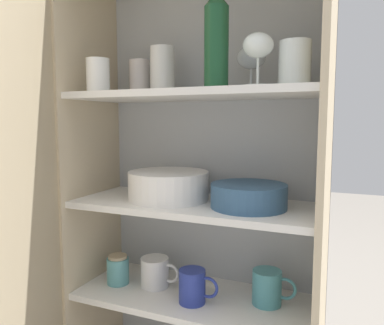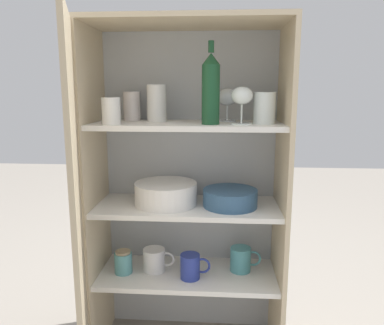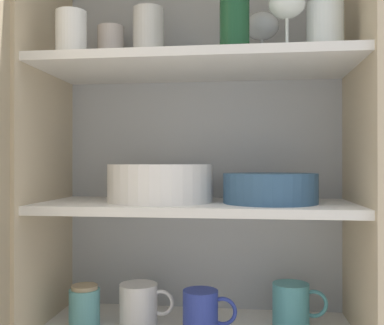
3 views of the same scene
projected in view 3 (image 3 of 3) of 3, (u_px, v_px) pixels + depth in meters
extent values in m
cube|color=#B2B7BC|center=(203.00, 185.00, 1.22)|extent=(0.77, 0.02, 1.33)
cube|color=#CCB793|center=(46.00, 188.00, 1.11)|extent=(0.02, 0.34, 1.33)
cube|color=#CCB793|center=(360.00, 190.00, 1.02)|extent=(0.02, 0.34, 1.33)
cube|color=white|center=(196.00, 206.00, 1.07)|extent=(0.73, 0.30, 0.02)
cube|color=white|center=(196.00, 66.00, 1.07)|extent=(0.73, 0.30, 0.02)
cylinder|color=silver|center=(111.00, 49.00, 1.18)|extent=(0.07, 0.07, 0.12)
cylinder|color=white|center=(149.00, 38.00, 1.12)|extent=(0.08, 0.08, 0.15)
cylinder|color=white|center=(71.00, 34.00, 1.01)|extent=(0.07, 0.07, 0.10)
cylinder|color=white|center=(325.00, 29.00, 1.01)|extent=(0.08, 0.08, 0.12)
cylinder|color=white|center=(262.00, 65.00, 1.11)|extent=(0.07, 0.07, 0.01)
cylinder|color=white|center=(262.00, 52.00, 1.11)|extent=(0.01, 0.01, 0.06)
ellipsoid|color=white|center=(262.00, 26.00, 1.11)|extent=(0.09, 0.09, 0.07)
cylinder|color=white|center=(287.00, 51.00, 0.98)|extent=(0.07, 0.07, 0.01)
cylinder|color=white|center=(287.00, 34.00, 0.98)|extent=(0.01, 0.01, 0.07)
ellipsoid|color=white|center=(287.00, 4.00, 0.98)|extent=(0.08, 0.08, 0.06)
cylinder|color=#194728|center=(235.00, 6.00, 0.99)|extent=(0.07, 0.07, 0.21)
cylinder|color=white|center=(160.00, 200.00, 1.08)|extent=(0.25, 0.25, 0.01)
cylinder|color=white|center=(160.00, 196.00, 1.08)|extent=(0.25, 0.25, 0.01)
cylinder|color=white|center=(160.00, 192.00, 1.08)|extent=(0.25, 0.25, 0.01)
cylinder|color=white|center=(160.00, 189.00, 1.08)|extent=(0.25, 0.25, 0.01)
cylinder|color=white|center=(160.00, 185.00, 1.08)|extent=(0.25, 0.25, 0.01)
cylinder|color=white|center=(160.00, 181.00, 1.08)|extent=(0.25, 0.25, 0.01)
cylinder|color=white|center=(160.00, 177.00, 1.08)|extent=(0.25, 0.25, 0.01)
cylinder|color=white|center=(160.00, 174.00, 1.08)|extent=(0.25, 0.25, 0.01)
cylinder|color=white|center=(160.00, 170.00, 1.08)|extent=(0.25, 0.25, 0.01)
cylinder|color=white|center=(160.00, 166.00, 1.08)|extent=(0.25, 0.25, 0.01)
cylinder|color=#33567A|center=(270.00, 188.00, 1.04)|extent=(0.22, 0.22, 0.07)
torus|color=#33567A|center=(270.00, 175.00, 1.04)|extent=(0.21, 0.21, 0.01)
cylinder|color=white|center=(138.00, 304.00, 1.09)|extent=(0.09, 0.09, 0.10)
torus|color=white|center=(161.00, 303.00, 1.08)|extent=(0.06, 0.01, 0.06)
cylinder|color=#283893|center=(200.00, 313.00, 1.02)|extent=(0.08, 0.08, 0.10)
torus|color=#283893|center=(222.00, 311.00, 1.01)|extent=(0.07, 0.01, 0.07)
cylinder|color=teal|center=(291.00, 305.00, 1.07)|extent=(0.09, 0.09, 0.10)
torus|color=teal|center=(314.00, 304.00, 1.06)|extent=(0.07, 0.01, 0.07)
cylinder|color=#5BA3A8|center=(84.00, 307.00, 1.08)|extent=(0.07, 0.07, 0.09)
cylinder|color=tan|center=(84.00, 287.00, 1.08)|extent=(0.06, 0.06, 0.01)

